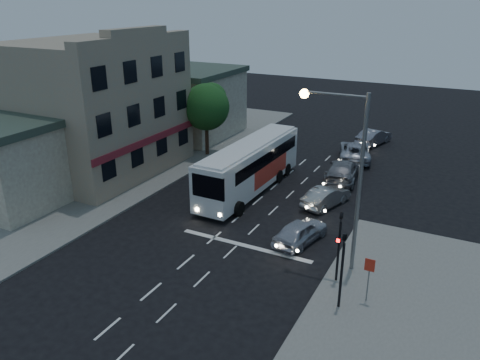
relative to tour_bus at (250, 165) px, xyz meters
The scene contains 16 objects.
ground 9.66m from the tour_bus, 82.21° to the right, with size 120.00×120.00×0.00m, color black.
sidewalk_far 11.95m from the tour_bus, behind, with size 12.00×50.00×0.12m, color slate.
road_markings 6.87m from the tour_bus, 67.06° to the right, with size 8.00×30.55×0.01m.
tour_bus is the anchor object (origin of this frame).
car_suv 8.22m from the tour_bus, 43.36° to the right, with size 1.61×4.01×1.37m, color #B1B2BE.
car_sedan_a 5.84m from the tour_bus, ahead, with size 1.40×4.01×1.32m, color #9E9E9E.
car_sedan_b 7.45m from the tour_bus, 42.57° to the left, with size 2.24×5.51×1.60m, color gray.
car_sedan_c 11.59m from the tour_bus, 64.30° to the left, with size 2.53×5.49×1.52m, color #A7AAB6.
car_extra 16.58m from the tour_bus, 70.68° to the left, with size 1.55×4.45×1.47m, color slate.
traffic_signal_main 12.37m from the tour_bus, 44.07° to the right, with size 0.25×0.35×4.10m.
traffic_signal_side 14.28m from the tour_bus, 47.82° to the right, with size 0.18×0.15×4.10m.
regulatory_sign 14.30m from the tour_bus, 42.25° to the right, with size 0.45×0.12×2.20m.
streetlight 11.85m from the tour_bus, 39.76° to the right, with size 3.32×0.44×9.00m.
main_building 13.15m from the tour_bus, behind, with size 10.12×12.00×11.00m.
low_building_north 16.26m from the tour_bus, 138.99° to the left, with size 9.40×9.40×6.50m.
street_tree 9.29m from the tour_bus, 140.80° to the left, with size 4.00×4.00×6.20m.
Camera 1 is at (12.30, -18.79, 13.07)m, focal length 35.00 mm.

